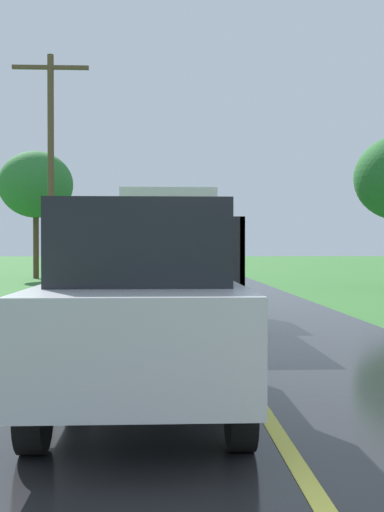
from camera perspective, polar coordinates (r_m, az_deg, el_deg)
The scene contains 5 objects.
banana_truck_near at distance 13.92m, azimuth -2.06°, elevation 0.25°, with size 2.38×5.82×2.80m.
banana_truck_far at distance 28.59m, azimuth -2.34°, elevation 0.61°, with size 2.38×5.81×2.80m.
utility_pole_roadside at distance 21.27m, azimuth -12.11°, elevation 7.67°, with size 2.37×0.20×7.59m.
roadside_tree_mid_right at distance 33.59m, azimuth -13.35°, elevation 6.01°, with size 3.65×3.65×6.29m.
following_car at distance 6.17m, azimuth -4.31°, elevation -4.25°, with size 1.74×4.10×1.92m.
Camera 1 is at (-0.95, -1.28, 1.62)m, focal length 46.27 mm.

